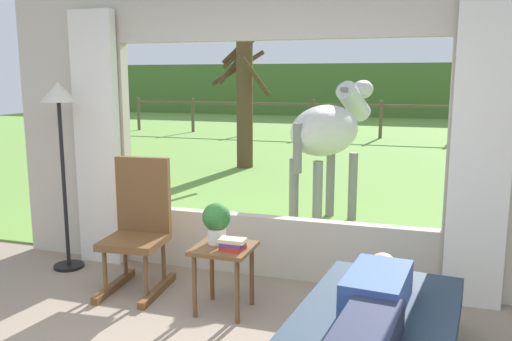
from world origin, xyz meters
TOP-DOWN VIEW (x-y plane):
  - back_wall_with_window at (0.00, 2.26)m, footprint 5.20×0.12m
  - curtain_panel_left at (-1.69, 2.12)m, footprint 0.44×0.10m
  - curtain_panel_right at (1.69, 2.12)m, footprint 0.44×0.10m
  - outdoor_pasture_lawn at (0.00, 13.16)m, footprint 36.00×21.68m
  - distant_hill_ridge at (0.00, 23.00)m, footprint 36.00×2.00m
  - reclining_person at (1.06, 0.71)m, footprint 0.40×1.44m
  - rocking_chair at (-0.99, 1.64)m, footprint 0.52×0.72m
  - side_table at (-0.14, 1.42)m, footprint 0.44×0.44m
  - potted_plant at (-0.22, 1.48)m, footprint 0.22×0.22m
  - book_stack at (-0.04, 1.36)m, footprint 0.20×0.16m
  - floor_lamp_left at (-1.89, 1.85)m, footprint 0.32×0.32m
  - horse at (0.18, 4.09)m, footprint 0.97×1.80m
  - pasture_tree at (-2.14, 7.71)m, footprint 1.30×1.23m
  - pasture_fence_line at (0.00, 13.70)m, footprint 16.10×0.10m

SIDE VIEW (x-z plane):
  - outdoor_pasture_lawn at x=0.00m, z-range 0.00..0.02m
  - side_table at x=-0.14m, z-range 0.17..0.69m
  - reclining_person at x=1.06m, z-range 0.41..0.63m
  - rocking_chair at x=-0.99m, z-range -0.01..1.11m
  - book_stack at x=-0.04m, z-range 0.52..0.61m
  - potted_plant at x=-0.22m, z-range 0.54..0.86m
  - pasture_fence_line at x=0.00m, z-range 0.19..1.29m
  - horse at x=0.18m, z-range 0.29..2.02m
  - curtain_panel_left at x=-1.69m, z-range 0.00..2.40m
  - curtain_panel_right at x=1.69m, z-range 0.00..2.40m
  - distant_hill_ridge at x=0.00m, z-range 0.00..2.40m
  - back_wall_with_window at x=0.00m, z-range -0.03..2.52m
  - pasture_tree at x=-2.14m, z-range -0.11..2.91m
  - floor_lamp_left at x=-1.89m, z-range 0.54..2.29m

